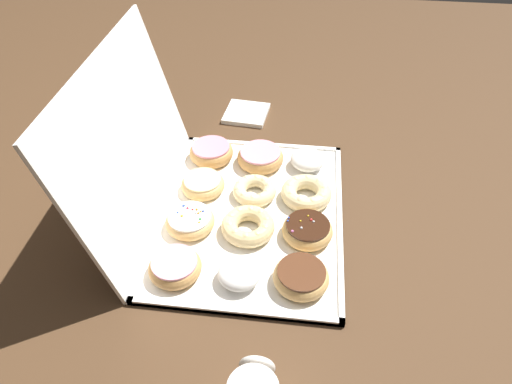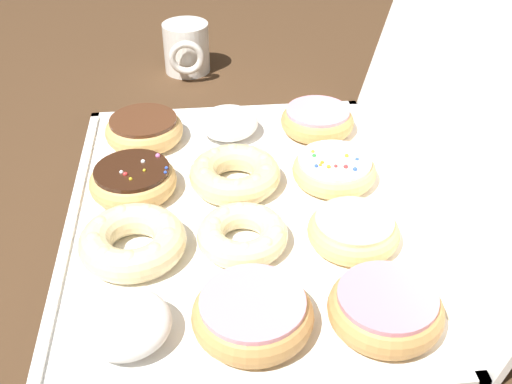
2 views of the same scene
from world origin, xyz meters
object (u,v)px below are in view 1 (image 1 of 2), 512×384
object	(u,v)px
donut_box	(252,214)
glazed_ring_donut_10	(203,184)
pink_frosted_donut_8	(175,267)
sprinkle_donut_1	(307,230)
powdered_filled_donut_3	(307,160)
sprinkle_donut_9	(190,221)
chocolate_frosted_donut_0	(301,277)
pink_frosted_donut_11	(211,152)
cruller_donut_2	(306,193)
cruller_donut_6	(253,190)
napkin_stack	(246,113)
cruller_donut_5	(248,226)
pink_frosted_donut_7	(260,157)
powdered_filled_donut_4	(239,273)

from	to	relation	value
donut_box	glazed_ring_donut_10	size ratio (longest dim) A/B	5.13
pink_frosted_donut_8	sprinkle_donut_1	bearing A→B (deg)	-63.19
powdered_filled_donut_3	sprinkle_donut_9	size ratio (longest dim) A/B	0.79
pink_frosted_donut_8	sprinkle_donut_9	bearing A→B (deg)	-0.48
chocolate_frosted_donut_0	pink_frosted_donut_11	distance (m)	0.46
chocolate_frosted_donut_0	cruller_donut_2	size ratio (longest dim) A/B	0.93
cruller_donut_2	chocolate_frosted_donut_0	bearing A→B (deg)	179.77
pink_frosted_donut_11	cruller_donut_6	bearing A→B (deg)	-135.95
cruller_donut_2	napkin_stack	distance (m)	0.42
chocolate_frosted_donut_0	powdered_filled_donut_3	distance (m)	0.38
cruller_donut_5	pink_frosted_donut_8	distance (m)	0.19
cruller_donut_2	cruller_donut_6	size ratio (longest dim) A/B	1.15
cruller_donut_5	cruller_donut_2	bearing A→B (deg)	-45.11
pink_frosted_donut_7	sprinkle_donut_1	bearing A→B (deg)	-151.78
sprinkle_donut_9	chocolate_frosted_donut_0	bearing A→B (deg)	-116.59
cruller_donut_5	napkin_stack	bearing A→B (deg)	8.10
powdered_filled_donut_4	pink_frosted_donut_7	xyz separation A→B (m)	(0.38, -0.00, 0.00)
powdered_filled_donut_3	pink_frosted_donut_7	world-z (taller)	powdered_filled_donut_3
chocolate_frosted_donut_0	glazed_ring_donut_10	world-z (taller)	chocolate_frosted_donut_0
cruller_donut_2	sprinkle_donut_9	xyz separation A→B (m)	(-0.12, 0.26, -0.00)
cruller_donut_2	powdered_filled_donut_3	world-z (taller)	powdered_filled_donut_3
donut_box	pink_frosted_donut_7	size ratio (longest dim) A/B	4.52
sprinkle_donut_1	cruller_donut_2	distance (m)	0.12
sprinkle_donut_1	cruller_donut_6	distance (m)	0.18
sprinkle_donut_9	powdered_filled_donut_3	bearing A→B (deg)	-45.58
chocolate_frosted_donut_0	sprinkle_donut_9	bearing A→B (deg)	63.41
chocolate_frosted_donut_0	napkin_stack	bearing A→B (deg)	17.40
cruller_donut_2	powdered_filled_donut_3	size ratio (longest dim) A/B	1.38
cruller_donut_5	pink_frosted_donut_11	bearing A→B (deg)	27.37
donut_box	pink_frosted_donut_7	xyz separation A→B (m)	(0.19, 0.00, 0.03)
sprinkle_donut_1	napkin_stack	xyz separation A→B (m)	(0.49, 0.20, -0.02)
sprinkle_donut_1	pink_frosted_donut_11	size ratio (longest dim) A/B	0.97
cruller_donut_6	glazed_ring_donut_10	xyz separation A→B (m)	(0.01, 0.13, 0.00)
sprinkle_donut_1	pink_frosted_donut_7	distance (m)	0.28
cruller_donut_5	cruller_donut_6	bearing A→B (deg)	1.31
chocolate_frosted_donut_0	pink_frosted_donut_7	distance (m)	0.40
glazed_ring_donut_10	powdered_filled_donut_4	bearing A→B (deg)	-154.06
donut_box	sprinkle_donut_1	world-z (taller)	sprinkle_donut_1
pink_frosted_donut_7	sprinkle_donut_9	xyz separation A→B (m)	(-0.25, 0.13, -0.00)
sprinkle_donut_1	donut_box	bearing A→B (deg)	65.88
donut_box	sprinkle_donut_1	xyz separation A→B (m)	(-0.06, -0.13, 0.02)
pink_frosted_donut_8	pink_frosted_donut_11	distance (m)	0.39
chocolate_frosted_donut_0	pink_frosted_donut_8	bearing A→B (deg)	90.99
powdered_filled_donut_4	cruller_donut_6	world-z (taller)	powdered_filled_donut_4
cruller_donut_5	pink_frosted_donut_11	size ratio (longest dim) A/B	1.03
cruller_donut_6	powdered_filled_donut_4	bearing A→B (deg)	-179.69
cruller_donut_2	cruller_donut_5	bearing A→B (deg)	134.89
glazed_ring_donut_10	sprinkle_donut_1	bearing A→B (deg)	-115.76
cruller_donut_5	pink_frosted_donut_8	xyz separation A→B (m)	(-0.13, 0.13, -0.00)
cruller_donut_2	sprinkle_donut_9	world-z (taller)	same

